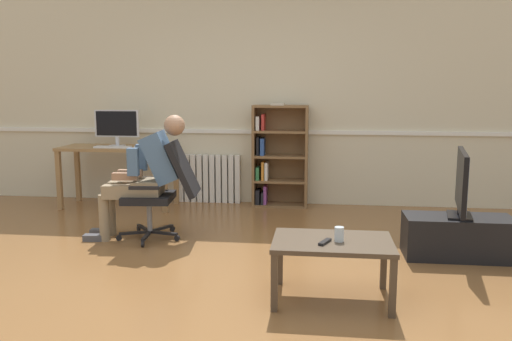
# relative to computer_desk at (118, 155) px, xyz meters

# --- Properties ---
(ground_plane) EXTENTS (18.00, 18.00, 0.00)m
(ground_plane) POSITION_rel_computer_desk_xyz_m (1.73, -2.15, -0.65)
(ground_plane) COLOR brown
(back_wall) EXTENTS (12.00, 0.13, 2.70)m
(back_wall) POSITION_rel_computer_desk_xyz_m (1.73, 0.50, 0.70)
(back_wall) COLOR beige
(back_wall) RESTS_ON ground_plane
(computer_desk) EXTENTS (1.40, 0.57, 0.76)m
(computer_desk) POSITION_rel_computer_desk_xyz_m (0.00, 0.00, 0.00)
(computer_desk) COLOR #9E7547
(computer_desk) RESTS_ON ground_plane
(imac_monitor) EXTENTS (0.56, 0.14, 0.45)m
(imac_monitor) POSITION_rel_computer_desk_xyz_m (-0.03, 0.08, 0.37)
(imac_monitor) COLOR silver
(imac_monitor) RESTS_ON computer_desk
(keyboard) EXTENTS (0.44, 0.12, 0.02)m
(keyboard) POSITION_rel_computer_desk_xyz_m (-0.01, -0.14, 0.12)
(keyboard) COLOR white
(keyboard) RESTS_ON computer_desk
(computer_mouse) EXTENTS (0.06, 0.10, 0.03)m
(computer_mouse) POSITION_rel_computer_desk_xyz_m (0.30, -0.12, 0.12)
(computer_mouse) COLOR white
(computer_mouse) RESTS_ON computer_desk
(bookshelf) EXTENTS (0.68, 0.29, 1.29)m
(bookshelf) POSITION_rel_computer_desk_xyz_m (1.94, 0.29, -0.03)
(bookshelf) COLOR brown
(bookshelf) RESTS_ON ground_plane
(radiator) EXTENTS (0.81, 0.08, 0.62)m
(radiator) POSITION_rel_computer_desk_xyz_m (1.06, 0.39, -0.34)
(radiator) COLOR white
(radiator) RESTS_ON ground_plane
(office_chair) EXTENTS (0.81, 0.62, 0.97)m
(office_chair) POSITION_rel_computer_desk_xyz_m (0.97, -1.28, -0.13)
(office_chair) COLOR black
(office_chair) RESTS_ON ground_plane
(person_seated) EXTENTS (1.01, 0.41, 1.22)m
(person_seated) POSITION_rel_computer_desk_xyz_m (0.79, -1.30, 0.00)
(person_seated) COLOR #937F60
(person_seated) RESTS_ON ground_plane
(tv_stand) EXTENTS (0.92, 0.41, 0.37)m
(tv_stand) POSITION_rel_computer_desk_xyz_m (3.69, -1.54, -0.46)
(tv_stand) COLOR black
(tv_stand) RESTS_ON ground_plane
(tv_screen) EXTENTS (0.26, 0.83, 0.57)m
(tv_screen) POSITION_rel_computer_desk_xyz_m (3.69, -1.54, 0.02)
(tv_screen) COLOR black
(tv_screen) RESTS_ON tv_stand
(coffee_table) EXTENTS (0.83, 0.56, 0.43)m
(coffee_table) POSITION_rel_computer_desk_xyz_m (2.57, -2.60, -0.27)
(coffee_table) COLOR #4C3D2D
(coffee_table) RESTS_ON ground_plane
(drinking_glass) EXTENTS (0.07, 0.07, 0.10)m
(drinking_glass) POSITION_rel_computer_desk_xyz_m (2.61, -2.62, -0.17)
(drinking_glass) COLOR silver
(drinking_glass) RESTS_ON coffee_table
(spare_remote) EXTENTS (0.09, 0.15, 0.02)m
(spare_remote) POSITION_rel_computer_desk_xyz_m (2.52, -2.68, -0.21)
(spare_remote) COLOR black
(spare_remote) RESTS_ON coffee_table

